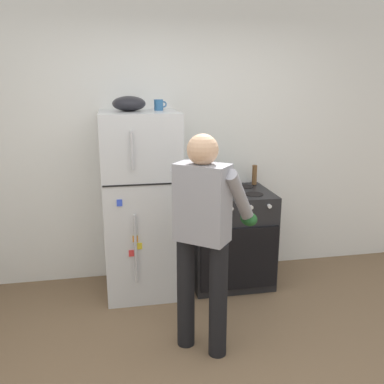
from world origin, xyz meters
The scene contains 8 objects.
kitchen_wall_back centered at (0.00, 1.95, 1.35)m, with size 6.00×0.10×2.70m, color white.
refrigerator centered at (-0.43, 1.57, 0.84)m, with size 0.68×0.72×1.68m.
stove_range centered at (0.42, 1.56, 0.46)m, with size 0.76×0.67×0.92m.
person_cook centered at (-0.06, 0.57, 0.95)m, with size 0.66×0.70×1.60m.
red_pot centered at (0.26, 1.52, 0.98)m, with size 0.35×0.25×0.11m.
coffee_mug centered at (-0.24, 1.62, 1.73)m, with size 0.11×0.08×0.10m.
pepper_mill centered at (0.72, 1.77, 1.02)m, with size 0.05×0.05×0.20m, color brown.
mixing_bowl centered at (-0.51, 1.57, 1.74)m, with size 0.28×0.28×0.13m, color black.
Camera 1 is at (-0.66, -2.09, 1.93)m, focal length 38.86 mm.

